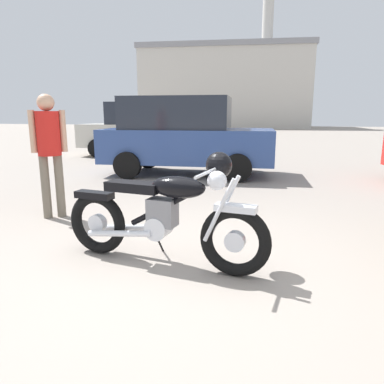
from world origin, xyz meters
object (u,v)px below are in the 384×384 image
Objects in this scene: vintage_motorcycle at (167,214)px; bystander at (49,143)px; white_estate_far at (184,135)px; silver_sedan_mid at (142,128)px.

bystander is at bearing 158.71° from vintage_motorcycle.
white_estate_far reaches higher than vintage_motorcycle.
white_estate_far is at bearing 119.55° from silver_sedan_mid.
bystander is 3.99m from white_estate_far.
silver_sedan_mid is at bearing 157.03° from bystander.
vintage_motorcycle is 2.35m from bystander.
white_estate_far is (0.82, 3.91, -0.10)m from bystander.
vintage_motorcycle is at bearing 107.57° from silver_sedan_mid.
vintage_motorcycle is 0.51× the size of silver_sedan_mid.
vintage_motorcycle is 0.52× the size of white_estate_far.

